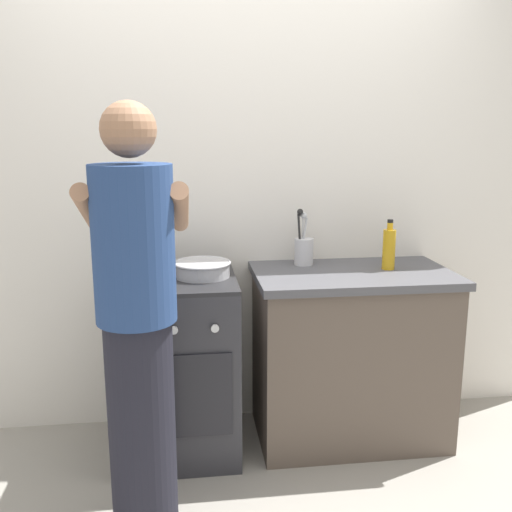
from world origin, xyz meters
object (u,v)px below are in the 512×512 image
Objects in this scene: stove_range at (176,364)px; oil_bottle at (389,248)px; mixing_bowl at (202,268)px; utensil_crock at (304,248)px; person at (138,330)px; pot at (144,264)px.

stove_range is 1.22m from oil_bottle.
mixing_bowl is 0.95m from oil_bottle.
stove_range is at bearing -165.11° from utensil_crock.
utensil_crock is at bearing 14.89° from stove_range.
person is at bearing -151.97° from oil_bottle.
oil_bottle reaches higher than pot.
utensil_crock is (0.68, 0.18, 0.54)m from stove_range.
utensil_crock is 1.15m from person.
pot is at bearing 179.50° from oil_bottle.
person reaches higher than stove_range.
utensil_crock is at bearing 18.92° from mixing_bowl.
oil_bottle is (1.23, -0.01, 0.05)m from pot.
person reaches higher than mixing_bowl.
stove_range is 0.53× the size of person.
utensil_crock reaches higher than oil_bottle.
utensil_crock reaches higher than pot.
person is (-1.22, -0.65, -0.15)m from oil_bottle.
mixing_bowl is 0.16× the size of person.
person is (-0.81, -0.80, -0.13)m from utensil_crock.
pot is 0.28m from mixing_bowl.
oil_bottle reaches higher than mixing_bowl.
utensil_crock is 0.18× the size of person.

